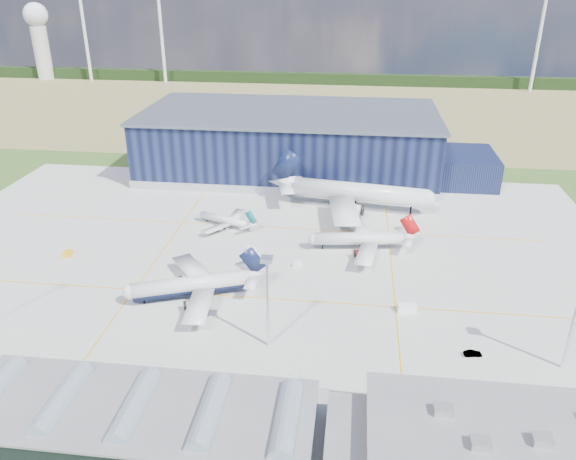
# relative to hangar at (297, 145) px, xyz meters

# --- Properties ---
(ground) EXTENTS (600.00, 600.00, 0.00)m
(ground) POSITION_rel_hangar_xyz_m (-2.81, -94.80, -11.62)
(ground) COLOR #335620
(ground) RESTS_ON ground
(apron) EXTENTS (220.00, 160.00, 0.08)m
(apron) POSITION_rel_hangar_xyz_m (-2.81, -84.80, -11.59)
(apron) COLOR #A6A6A1
(apron) RESTS_ON ground
(farmland) EXTENTS (600.00, 220.00, 0.01)m
(farmland) POSITION_rel_hangar_xyz_m (-2.81, 125.20, -11.62)
(farmland) COLOR #93824F
(farmland) RESTS_ON ground
(treeline) EXTENTS (600.00, 8.00, 8.00)m
(treeline) POSITION_rel_hangar_xyz_m (-2.81, 205.20, -7.62)
(treeline) COLOR black
(treeline) RESTS_ON ground
(horizon_dressing) EXTENTS (440.20, 18.00, 70.00)m
(horizon_dressing) POSITION_rel_hangar_xyz_m (-194.11, 199.58, 22.58)
(horizon_dressing) COLOR silver
(horizon_dressing) RESTS_ON ground
(hangar) EXTENTS (145.00, 62.00, 26.10)m
(hangar) POSITION_rel_hangar_xyz_m (0.00, 0.00, 0.00)
(hangar) COLOR black
(hangar) RESTS_ON ground
(ops_building) EXTENTS (46.00, 23.00, 10.90)m
(ops_building) POSITION_rel_hangar_xyz_m (52.20, -154.81, -6.82)
(ops_building) COLOR brown
(ops_building) RESTS_ON ground
(glass_concourse) EXTENTS (78.00, 23.00, 8.60)m
(glass_concourse) POSITION_rel_hangar_xyz_m (-9.26, -154.80, -7.93)
(glass_concourse) COLOR black
(glass_concourse) RESTS_ON ground
(light_mast_center) EXTENTS (2.60, 2.60, 23.00)m
(light_mast_center) POSITION_rel_hangar_xyz_m (7.19, -124.80, 3.82)
(light_mast_center) COLOR silver
(light_mast_center) RESTS_ON ground
(airliner_navy) EXTENTS (49.53, 49.05, 12.57)m
(airliner_navy) POSITION_rel_hangar_xyz_m (-16.43, -106.80, -5.33)
(airliner_navy) COLOR silver
(airliner_navy) RESTS_ON ground
(airliner_red) EXTENTS (39.50, 38.84, 11.50)m
(airliner_red) POSITION_rel_hangar_xyz_m (27.34, -72.80, -5.86)
(airliner_red) COLOR silver
(airliner_red) RESTS_ON ground
(airliner_widebody) EXTENTS (69.50, 68.38, 19.97)m
(airliner_widebody) POSITION_rel_hangar_xyz_m (26.57, -39.80, -1.63)
(airliner_widebody) COLOR silver
(airliner_widebody) RESTS_ON ground
(airliner_regional) EXTENTS (30.64, 30.34, 7.79)m
(airliner_regional) POSITION_rel_hangar_xyz_m (-17.61, -61.20, -7.72)
(airliner_regional) COLOR silver
(airliner_regional) RESTS_ON ground
(gse_tug_a) EXTENTS (2.53, 3.70, 1.44)m
(gse_tug_a) POSITION_rel_hangar_xyz_m (-60.22, -88.18, -10.89)
(gse_tug_a) COLOR #F7AD15
(gse_tug_a) RESTS_ON ground
(gse_tug_b) EXTENTS (3.07, 3.29, 1.19)m
(gse_tug_b) POSITION_rel_hangar_xyz_m (2.69, -138.59, -11.02)
(gse_tug_b) COLOR #F7AD15
(gse_tug_b) RESTS_ON ground
(gse_van_a) EXTENTS (5.03, 2.72, 2.09)m
(gse_van_a) POSITION_rel_hangar_xyz_m (39.96, -106.49, -10.57)
(gse_van_a) COLOR white
(gse_van_a) RESTS_ON ground
(gse_cart_a) EXTENTS (2.70, 3.34, 1.26)m
(gse_cart_a) POSITION_rel_hangar_xyz_m (9.78, -86.05, -10.99)
(gse_cart_a) COLOR white
(gse_cart_a) RESTS_ON ground
(gse_van_b) EXTENTS (5.00, 5.31, 2.30)m
(gse_van_b) POSITION_rel_hangar_xyz_m (22.24, -51.98, -10.47)
(gse_van_b) COLOR white
(gse_van_b) RESTS_ON ground
(gse_tug_c) EXTENTS (2.58, 3.27, 1.25)m
(gse_tug_c) POSITION_rel_hangar_xyz_m (18.66, -32.80, -10.99)
(gse_tug_c) COLOR #F7AD15
(gse_tug_c) RESTS_ON ground
(gse_cart_b) EXTENTS (3.71, 3.24, 1.35)m
(gse_cart_b) POSITION_rel_hangar_xyz_m (-5.46, -78.42, -10.94)
(gse_cart_b) COLOR white
(gse_cart_b) RESTS_ON ground
(gse_van_c) EXTENTS (6.10, 4.18, 2.67)m
(gse_van_c) POSITION_rel_hangar_xyz_m (43.19, -140.80, -10.28)
(gse_van_c) COLOR white
(gse_van_c) RESTS_ON ground
(airstair) EXTENTS (3.47, 5.02, 2.98)m
(airstair) POSITION_rel_hangar_xyz_m (13.87, -139.45, -10.12)
(airstair) COLOR white
(airstair) RESTS_ON ground
(car_b) EXTENTS (4.18, 1.97, 1.32)m
(car_b) POSITION_rel_hangar_xyz_m (53.45, -123.15, -10.95)
(car_b) COLOR #99999E
(car_b) RESTS_ON ground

